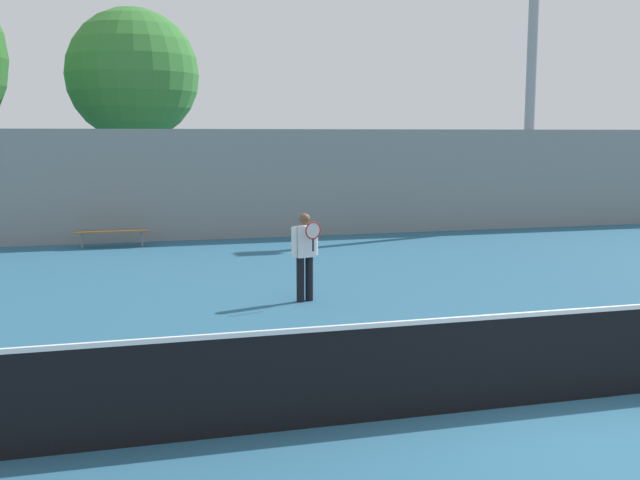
% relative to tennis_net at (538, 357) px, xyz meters
% --- Properties ---
extents(ground_plane, '(100.00, 100.00, 0.00)m').
position_rel_tennis_net_xyz_m(ground_plane, '(0.00, 0.00, -0.53)').
color(ground_plane, '#285B7A').
extents(tennis_net, '(11.92, 0.09, 1.05)m').
position_rel_tennis_net_xyz_m(tennis_net, '(0.00, 0.00, 0.00)').
color(tennis_net, '#195128').
rests_on(tennis_net, ground_plane).
extents(tennis_player, '(0.51, 0.47, 1.58)m').
position_rel_tennis_net_xyz_m(tennis_player, '(-1.21, 5.67, 0.35)').
color(tennis_player, black).
rests_on(tennis_player, ground_plane).
extents(bench_courtside_far, '(1.91, 0.40, 0.45)m').
position_rel_tennis_net_xyz_m(bench_courtside_far, '(-4.56, 13.27, -0.12)').
color(bench_courtside_far, brown).
rests_on(bench_courtside_far, ground_plane).
extents(light_pole_near_left, '(0.90, 0.60, 9.13)m').
position_rel_tennis_net_xyz_m(light_pole_near_left, '(8.31, 14.36, 4.55)').
color(light_pole_near_left, '#939399').
rests_on(light_pole_near_left, ground_plane).
extents(back_fence, '(34.80, 0.06, 3.11)m').
position_rel_tennis_net_xyz_m(back_fence, '(0.00, 14.10, 1.02)').
color(back_fence, gray).
rests_on(back_fence, ground_plane).
extents(tree_green_tall, '(4.30, 4.30, 7.04)m').
position_rel_tennis_net_xyz_m(tree_green_tall, '(-3.75, 18.62, 4.31)').
color(tree_green_tall, brown).
rests_on(tree_green_tall, ground_plane).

